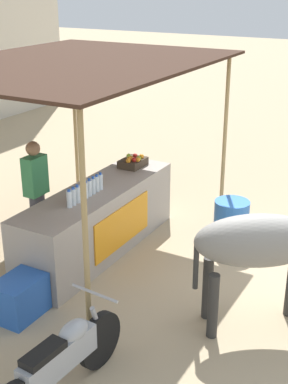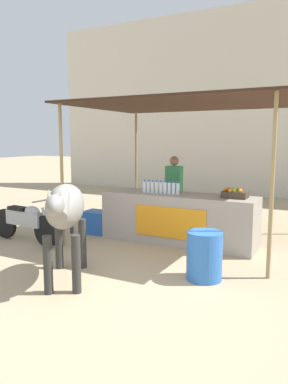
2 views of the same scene
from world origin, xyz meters
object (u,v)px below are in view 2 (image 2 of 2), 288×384
stall_counter (178,219)px  fruit_crate (235,194)px  water_barrel (204,256)px  motorcycle_parked (26,221)px  cow (65,210)px  cooler_box (98,222)px  vendor_behind_counter (174,193)px

stall_counter → fruit_crate: 1.21m
water_barrel → motorcycle_parked: 3.74m
stall_counter → motorcycle_parked: 2.98m
stall_counter → water_barrel: (1.08, -1.61, -0.13)m
water_barrel → cow: (-1.71, -0.97, 0.68)m
fruit_crate → water_barrel: (0.00, -1.66, -0.68)m
cooler_box → fruit_crate: bearing=2.9°
stall_counter → water_barrel: size_ratio=4.26×
fruit_crate → cooler_box: size_ratio=0.73×
fruit_crate → cooler_box: 2.99m
cooler_box → cow: bearing=-64.7°
stall_counter → vendor_behind_counter: vendor_behind_counter is taller
vendor_behind_counter → water_barrel: (1.49, -2.36, -0.50)m
motorcycle_parked → stall_counter: bearing=26.9°
stall_counter → motorcycle_parked: (-2.65, -1.35, -0.05)m
vendor_behind_counter → water_barrel: 2.84m
fruit_crate → vendor_behind_counter: bearing=154.6°
stall_counter → cow: (-0.63, -2.58, 0.55)m
cow → stall_counter: bearing=76.2°
fruit_crate → water_barrel: fruit_crate is taller
cow → fruit_crate: bearing=57.0°
stall_counter → cow: 2.72m
motorcycle_parked → cow: bearing=-31.4°
stall_counter → vendor_behind_counter: bearing=118.8°
cow → motorcycle_parked: bearing=148.6°
water_barrel → fruit_crate: bearing=90.2°
vendor_behind_counter → water_barrel: vendor_behind_counter is taller
fruit_crate → cow: cow is taller
stall_counter → vendor_behind_counter: 0.94m
motorcycle_parked → water_barrel: bearing=-4.0°
fruit_crate → water_barrel: bearing=-89.8°
vendor_behind_counter → cooler_box: bearing=-148.6°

